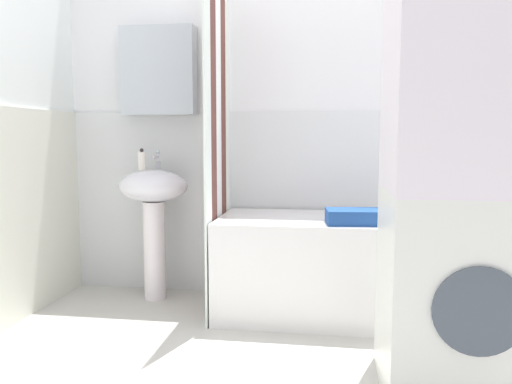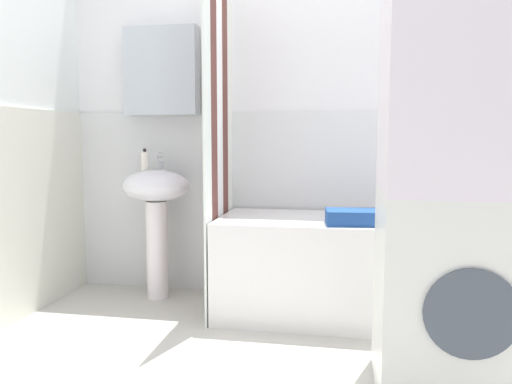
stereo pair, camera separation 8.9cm
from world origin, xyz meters
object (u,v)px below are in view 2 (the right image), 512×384
object	(u,v)px
lotion_bottle	(434,200)
towel_folded	(360,217)
conditioner_bottle	(456,200)
washer_dryer_stack	(456,192)
soap_dispenser	(145,160)
sink	(156,205)
bathtub	(346,268)

from	to	relation	value
lotion_bottle	towel_folded	size ratio (longest dim) A/B	0.51
conditioner_bottle	washer_dryer_stack	xyz separation A→B (m)	(-0.23, -1.10, 0.16)
soap_dispenser	towel_folded	world-z (taller)	soap_dispenser
sink	washer_dryer_stack	xyz separation A→B (m)	(1.60, -0.98, 0.22)
conditioner_bottle	washer_dryer_stack	size ratio (longest dim) A/B	0.12
conditioner_bottle	lotion_bottle	size ratio (longest dim) A/B	1.06
washer_dryer_stack	sink	bearing A→B (deg)	148.42
bathtub	washer_dryer_stack	xyz separation A→B (m)	(0.40, -0.85, 0.54)
sink	bathtub	bearing A→B (deg)	-6.26
bathtub	sink	bearing A→B (deg)	173.74
sink	bathtub	world-z (taller)	sink
lotion_bottle	washer_dryer_stack	bearing A→B (deg)	-95.49
soap_dispenser	towel_folded	bearing A→B (deg)	-13.15
soap_dispenser	lotion_bottle	xyz separation A→B (m)	(1.78, 0.13, -0.23)
washer_dryer_stack	lotion_bottle	bearing A→B (deg)	84.51
sink	lotion_bottle	bearing A→B (deg)	4.65
soap_dispenser	bathtub	bearing A→B (deg)	-6.19
conditioner_bottle	lotion_bottle	xyz separation A→B (m)	(-0.12, 0.02, -0.01)
sink	towel_folded	distance (m)	1.30
soap_dispenser	lotion_bottle	distance (m)	1.80
sink	soap_dispenser	xyz separation A→B (m)	(-0.07, 0.01, 0.28)
soap_dispenser	towel_folded	xyz separation A→B (m)	(1.33, -0.31, -0.28)
bathtub	washer_dryer_stack	size ratio (longest dim) A/B	0.89
lotion_bottle	towel_folded	distance (m)	0.63
bathtub	lotion_bottle	xyz separation A→B (m)	(0.51, 0.27, 0.37)
sink	conditioner_bottle	world-z (taller)	sink
bathtub	soap_dispenser	bearing A→B (deg)	173.81
bathtub	washer_dryer_stack	world-z (taller)	washer_dryer_stack
towel_folded	bathtub	bearing A→B (deg)	110.15
lotion_bottle	sink	bearing A→B (deg)	-175.35
conditioner_bottle	bathtub	bearing A→B (deg)	-158.47
bathtub	conditioner_bottle	size ratio (longest dim) A/B	7.60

